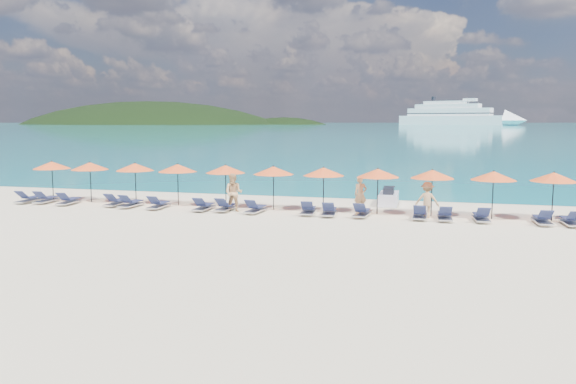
# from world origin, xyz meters

# --- Properties ---
(ground) EXTENTS (1400.00, 1400.00, 0.00)m
(ground) POSITION_xyz_m (0.00, 0.00, 0.00)
(ground) COLOR beige
(sea) EXTENTS (1600.00, 1300.00, 0.01)m
(sea) POSITION_xyz_m (0.00, 660.00, 0.01)
(sea) COLOR #1FA9B2
(sea) RESTS_ON ground
(headland_main) EXTENTS (374.00, 242.00, 126.50)m
(headland_main) POSITION_xyz_m (-300.00, 540.00, -38.00)
(headland_main) COLOR black
(headland_main) RESTS_ON ground
(headland_small) EXTENTS (162.00, 126.00, 85.50)m
(headland_small) POSITION_xyz_m (-150.00, 560.00, -35.00)
(headland_small) COLOR black
(headland_small) RESTS_ON ground
(cruise_ship) EXTENTS (114.80, 54.00, 32.01)m
(cruise_ship) POSITION_xyz_m (30.23, 525.35, 8.33)
(cruise_ship) COLOR white
(cruise_ship) RESTS_ON ground
(jetski) EXTENTS (1.04, 2.64, 0.93)m
(jetski) POSITION_xyz_m (4.29, 8.20, 0.38)
(jetski) COLOR white
(jetski) RESTS_ON ground
(beachgoer_a) EXTENTS (0.78, 0.69, 1.81)m
(beachgoer_a) POSITION_xyz_m (3.14, 5.21, 0.90)
(beachgoer_a) COLOR tan
(beachgoer_a) RESTS_ON ground
(beachgoer_b) EXTENTS (0.95, 0.56, 1.92)m
(beachgoer_b) POSITION_xyz_m (-3.02, 3.84, 0.96)
(beachgoer_b) COLOR tan
(beachgoer_b) RESTS_ON ground
(beachgoer_c) EXTENTS (1.10, 0.52, 1.70)m
(beachgoer_c) POSITION_xyz_m (6.36, 4.48, 0.85)
(beachgoer_c) COLOR tan
(beachgoer_c) RESTS_ON ground
(umbrella_0) EXTENTS (2.10, 2.10, 2.28)m
(umbrella_0) POSITION_xyz_m (-14.44, 5.05, 2.02)
(umbrella_0) COLOR black
(umbrella_0) RESTS_ON ground
(umbrella_1) EXTENTS (2.10, 2.10, 2.28)m
(umbrella_1) POSITION_xyz_m (-11.95, 5.03, 2.02)
(umbrella_1) COLOR black
(umbrella_1) RESTS_ON ground
(umbrella_2) EXTENTS (2.10, 2.10, 2.28)m
(umbrella_2) POSITION_xyz_m (-9.21, 5.14, 2.02)
(umbrella_2) COLOR black
(umbrella_2) RESTS_ON ground
(umbrella_3) EXTENTS (2.10, 2.10, 2.28)m
(umbrella_3) POSITION_xyz_m (-6.66, 5.11, 2.02)
(umbrella_3) COLOR black
(umbrella_3) RESTS_ON ground
(umbrella_4) EXTENTS (2.10, 2.10, 2.28)m
(umbrella_4) POSITION_xyz_m (-3.93, 5.10, 2.02)
(umbrella_4) COLOR black
(umbrella_4) RESTS_ON ground
(umbrella_5) EXTENTS (2.10, 2.10, 2.28)m
(umbrella_5) POSITION_xyz_m (-1.29, 4.99, 2.02)
(umbrella_5) COLOR black
(umbrella_5) RESTS_ON ground
(umbrella_6) EXTENTS (2.10, 2.10, 2.28)m
(umbrella_6) POSITION_xyz_m (1.31, 4.96, 2.02)
(umbrella_6) COLOR black
(umbrella_6) RESTS_ON ground
(umbrella_7) EXTENTS (2.10, 2.10, 2.28)m
(umbrella_7) POSITION_xyz_m (4.00, 4.92, 2.02)
(umbrella_7) COLOR black
(umbrella_7) RESTS_ON ground
(umbrella_8) EXTENTS (2.10, 2.10, 2.28)m
(umbrella_8) POSITION_xyz_m (6.55, 5.02, 2.02)
(umbrella_8) COLOR black
(umbrella_8) RESTS_ON ground
(umbrella_9) EXTENTS (2.10, 2.10, 2.28)m
(umbrella_9) POSITION_xyz_m (9.29, 4.92, 2.02)
(umbrella_9) COLOR black
(umbrella_9) RESTS_ON ground
(umbrella_10) EXTENTS (2.10, 2.10, 2.28)m
(umbrella_10) POSITION_xyz_m (11.86, 4.99, 2.02)
(umbrella_10) COLOR black
(umbrella_10) RESTS_ON ground
(lounger_0) EXTENTS (0.66, 1.71, 0.66)m
(lounger_0) POSITION_xyz_m (-15.06, 3.79, 0.24)
(lounger_0) COLOR silver
(lounger_0) RESTS_ON ground
(lounger_1) EXTENTS (0.75, 1.74, 0.66)m
(lounger_1) POSITION_xyz_m (-14.06, 3.93, 0.24)
(lounger_1) COLOR silver
(lounger_1) RESTS_ON ground
(lounger_2) EXTENTS (0.78, 1.75, 0.66)m
(lounger_2) POSITION_xyz_m (-12.51, 3.76, 0.24)
(lounger_2) COLOR silver
(lounger_2) RESTS_ON ground
(lounger_3) EXTENTS (0.63, 1.71, 0.66)m
(lounger_3) POSITION_xyz_m (-9.74, 3.97, 0.24)
(lounger_3) COLOR silver
(lounger_3) RESTS_ON ground
(lounger_4) EXTENTS (0.69, 1.72, 0.66)m
(lounger_4) POSITION_xyz_m (-8.72, 3.75, 0.24)
(lounger_4) COLOR silver
(lounger_4) RESTS_ON ground
(lounger_5) EXTENTS (0.65, 1.71, 0.66)m
(lounger_5) POSITION_xyz_m (-7.10, 3.70, 0.24)
(lounger_5) COLOR silver
(lounger_5) RESTS_ON ground
(lounger_6) EXTENTS (0.63, 1.70, 0.66)m
(lounger_6) POSITION_xyz_m (-4.59, 3.70, 0.24)
(lounger_6) COLOR silver
(lounger_6) RESTS_ON ground
(lounger_7) EXTENTS (0.74, 1.74, 0.66)m
(lounger_7) POSITION_xyz_m (-3.44, 3.85, 0.24)
(lounger_7) COLOR silver
(lounger_7) RESTS_ON ground
(lounger_8) EXTENTS (0.76, 1.75, 0.66)m
(lounger_8) POSITION_xyz_m (-1.83, 3.68, 0.24)
(lounger_8) COLOR silver
(lounger_8) RESTS_ON ground
(lounger_9) EXTENTS (0.77, 1.75, 0.66)m
(lounger_9) POSITION_xyz_m (0.79, 3.91, 0.24)
(lounger_9) COLOR silver
(lounger_9) RESTS_ON ground
(lounger_10) EXTENTS (0.76, 1.75, 0.66)m
(lounger_10) POSITION_xyz_m (1.83, 3.81, 0.24)
(lounger_10) COLOR silver
(lounger_10) RESTS_ON ground
(lounger_11) EXTENTS (0.75, 1.74, 0.66)m
(lounger_11) POSITION_xyz_m (3.38, 3.89, 0.24)
(lounger_11) COLOR silver
(lounger_11) RESTS_ON ground
(lounger_12) EXTENTS (0.64, 1.71, 0.66)m
(lounger_12) POSITION_xyz_m (6.06, 3.98, 0.24)
(lounger_12) COLOR silver
(lounger_12) RESTS_ON ground
(lounger_13) EXTENTS (0.69, 1.72, 0.66)m
(lounger_13) POSITION_xyz_m (7.16, 3.91, 0.24)
(lounger_13) COLOR silver
(lounger_13) RESTS_ON ground
(lounger_14) EXTENTS (0.75, 1.74, 0.66)m
(lounger_14) POSITION_xyz_m (8.75, 4.01, 0.24)
(lounger_14) COLOR silver
(lounger_14) RESTS_ON ground
(lounger_15) EXTENTS (0.71, 1.73, 0.66)m
(lounger_15) POSITION_xyz_m (11.30, 3.95, 0.24)
(lounger_15) COLOR silver
(lounger_15) RESTS_ON ground
(lounger_16) EXTENTS (0.74, 1.74, 0.66)m
(lounger_16) POSITION_xyz_m (12.44, 3.94, 0.24)
(lounger_16) COLOR silver
(lounger_16) RESTS_ON ground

